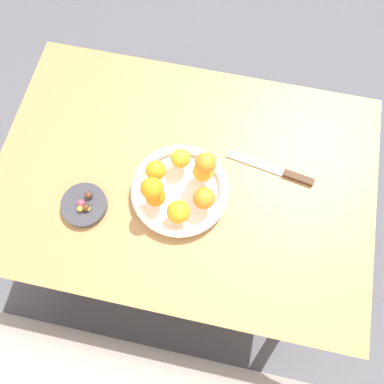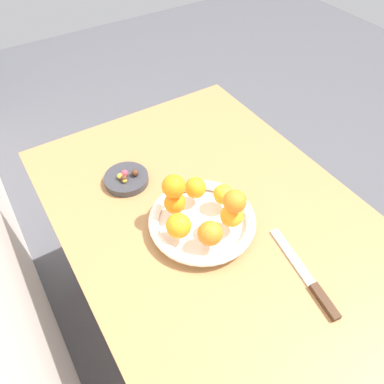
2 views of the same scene
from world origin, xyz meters
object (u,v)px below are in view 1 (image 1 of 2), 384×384
at_px(dining_table, 185,187).
at_px(orange_0, 204,198).
at_px(candy_ball_2, 81,203).
at_px(knife, 278,171).
at_px(candy_dish, 84,205).
at_px(orange_3, 156,170).
at_px(orange_5, 178,212).
at_px(fruit_bowl, 180,190).
at_px(candy_ball_1, 80,209).
at_px(orange_1, 203,172).
at_px(orange_2, 180,158).
at_px(orange_4, 155,196).
at_px(orange_7, 152,188).
at_px(candy_ball_3, 86,208).
at_px(orange_6, 206,162).
at_px(candy_ball_0, 88,209).
at_px(candy_ball_4, 89,195).

distance_m(dining_table, orange_0, 0.19).
bearing_deg(candy_ball_2, knife, -156.96).
distance_m(candy_dish, orange_3, 0.22).
distance_m(dining_table, orange_5, 0.20).
distance_m(fruit_bowl, orange_0, 0.09).
height_order(orange_0, candy_ball_1, orange_0).
bearing_deg(dining_table, orange_1, 177.49).
distance_m(orange_2, orange_4, 0.13).
height_order(fruit_bowl, orange_3, orange_3).
bearing_deg(orange_0, candy_dish, 12.17).
relative_size(candy_dish, orange_7, 2.16).
bearing_deg(candy_ball_3, orange_5, -173.34).
distance_m(dining_table, candy_ball_2, 0.32).
xyz_separation_m(orange_7, candy_ball_2, (0.20, 0.05, -0.09)).
distance_m(candy_dish, orange_5, 0.27).
bearing_deg(orange_0, knife, -142.03).
xyz_separation_m(fruit_bowl, candy_ball_2, (0.25, 0.10, 0.01)).
xyz_separation_m(orange_1, orange_3, (0.13, 0.02, -0.00)).
height_order(candy_ball_2, candy_ball_3, same).
bearing_deg(orange_0, orange_4, 9.64).
distance_m(orange_0, orange_3, 0.15).
distance_m(orange_1, orange_5, 0.13).
relative_size(dining_table, candy_ball_3, 54.38).
distance_m(orange_1, orange_3, 0.13).
relative_size(orange_5, orange_7, 1.05).
distance_m(orange_5, orange_6, 0.15).
distance_m(orange_2, candy_ball_1, 0.31).
height_order(orange_4, orange_7, orange_7).
bearing_deg(candy_ball_0, orange_0, -164.94).
distance_m(orange_2, candy_ball_2, 0.30).
distance_m(fruit_bowl, candy_ball_3, 0.26).
distance_m(orange_1, candy_ball_2, 0.34).
bearing_deg(orange_5, orange_6, -109.17).
bearing_deg(fruit_bowl, knife, -154.91).
bearing_deg(orange_4, orange_2, -108.57).
bearing_deg(knife, orange_5, 38.84).
height_order(orange_5, orange_7, orange_7).
bearing_deg(candy_ball_1, orange_7, -161.35).
xyz_separation_m(candy_dish, orange_2, (-0.24, -0.17, 0.06)).
relative_size(candy_dish, knife, 0.49).
distance_m(orange_0, orange_5, 0.08).
xyz_separation_m(candy_dish, candy_ball_1, (0.00, 0.02, 0.02)).
height_order(dining_table, orange_7, orange_7).
bearing_deg(candy_dish, candy_ball_3, 143.10).
bearing_deg(candy_ball_3, candy_ball_4, -83.67).
bearing_deg(candy_ball_1, orange_0, -165.11).
relative_size(fruit_bowl, orange_5, 4.45).
distance_m(orange_5, candy_ball_3, 0.26).
distance_m(orange_7, candy_ball_4, 0.21).
bearing_deg(candy_ball_3, candy_ball_2, -28.74).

